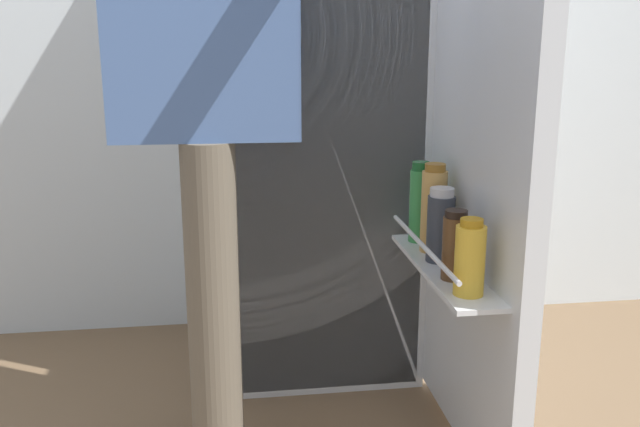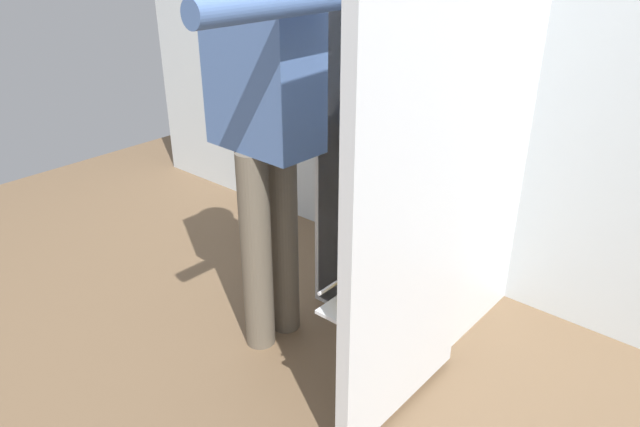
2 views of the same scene
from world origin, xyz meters
The scene contains 4 objects.
ground_plane centered at (0.00, 0.00, 0.00)m, with size 5.62×5.62×0.00m, color brown.
kitchen_wall centered at (0.00, 0.89, 1.21)m, with size 4.40×0.10×2.42m, color silver.
refrigerator centered at (0.03, 0.49, 0.88)m, with size 0.70×1.25×1.76m.
person centered at (-0.28, -0.06, 1.00)m, with size 0.53×0.73×1.67m.
Camera 2 is at (1.20, -1.48, 1.56)m, focal length 33.38 mm.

